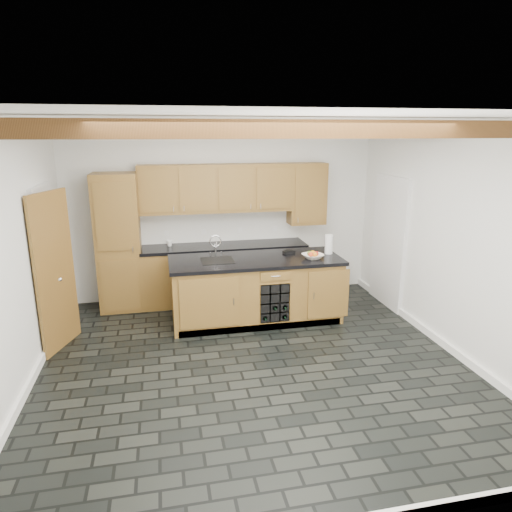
{
  "coord_description": "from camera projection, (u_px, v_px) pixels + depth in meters",
  "views": [
    {
      "loc": [
        -0.98,
        -4.86,
        2.67
      ],
      "look_at": [
        0.2,
        0.8,
        1.1
      ],
      "focal_mm": 32.0,
      "sensor_mm": 36.0,
      "label": 1
    }
  ],
  "objects": [
    {
      "name": "ground",
      "position": [
        253.0,
        362.0,
        5.48
      ],
      "size": [
        5.0,
        5.0,
        0.0
      ],
      "primitive_type": "plane",
      "color": "black",
      "rests_on": "ground"
    },
    {
      "name": "room_shell",
      "position": [
        238.0,
        230.0,
        5.57
      ],
      "size": [
        5.01,
        5.0,
        5.0
      ],
      "color": "white",
      "rests_on": "ground"
    },
    {
      "name": "back_cabinetry",
      "position": [
        202.0,
        242.0,
        7.27
      ],
      "size": [
        3.65,
        0.62,
        2.2
      ],
      "color": "olive",
      "rests_on": "ground"
    },
    {
      "name": "island",
      "position": [
        256.0,
        289.0,
        6.64
      ],
      "size": [
        2.48,
        0.96,
        0.93
      ],
      "color": "olive",
      "rests_on": "ground"
    },
    {
      "name": "faucet",
      "position": [
        217.0,
        258.0,
        6.44
      ],
      "size": [
        0.45,
        0.4,
        0.34
      ],
      "color": "black",
      "rests_on": "island"
    },
    {
      "name": "kitchen_scale",
      "position": [
        289.0,
        252.0,
        6.81
      ],
      "size": [
        0.19,
        0.14,
        0.05
      ],
      "rotation": [
        0.0,
        0.0,
        0.32
      ],
      "color": "black",
      "rests_on": "island"
    },
    {
      "name": "fruit_bowl",
      "position": [
        313.0,
        256.0,
        6.5
      ],
      "size": [
        0.36,
        0.36,
        0.07
      ],
      "primitive_type": "imported",
      "rotation": [
        0.0,
        0.0,
        0.29
      ],
      "color": "silver",
      "rests_on": "island"
    },
    {
      "name": "fruit_cluster",
      "position": [
        313.0,
        254.0,
        6.49
      ],
      "size": [
        0.16,
        0.17,
        0.07
      ],
      "color": "red",
      "rests_on": "fruit_bowl"
    },
    {
      "name": "paper_towel",
      "position": [
        329.0,
        244.0,
        6.76
      ],
      "size": [
        0.12,
        0.12,
        0.28
      ],
      "primitive_type": "cylinder",
      "color": "white",
      "rests_on": "island"
    },
    {
      "name": "mug",
      "position": [
        170.0,
        243.0,
        7.22
      ],
      "size": [
        0.12,
        0.12,
        0.09
      ],
      "primitive_type": "imported",
      "rotation": [
        0.0,
        0.0,
        -0.27
      ],
      "color": "white",
      "rests_on": "back_cabinetry"
    }
  ]
}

